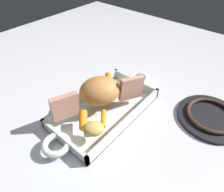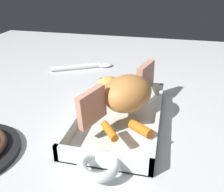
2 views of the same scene
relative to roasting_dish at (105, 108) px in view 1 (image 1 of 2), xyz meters
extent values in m
plane|color=silver|center=(0.00, 0.00, -0.01)|extent=(1.78, 1.78, 0.00)
cube|color=silver|center=(0.00, 0.00, -0.01)|extent=(0.35, 0.20, 0.01)
cube|color=silver|center=(0.00, 0.09, 0.00)|extent=(0.35, 0.01, 0.04)
cube|color=silver|center=(0.00, -0.09, 0.00)|extent=(0.35, 0.01, 0.04)
cube|color=silver|center=(0.17, 0.00, 0.00)|extent=(0.01, 0.20, 0.04)
cube|color=silver|center=(-0.17, 0.00, 0.00)|extent=(0.01, 0.20, 0.04)
torus|color=silver|center=(0.20, 0.00, 0.01)|extent=(0.08, 0.08, 0.02)
torus|color=silver|center=(-0.20, 0.00, 0.01)|extent=(0.08, 0.08, 0.02)
ellipsoid|color=#BB793D|center=(0.00, -0.02, 0.07)|extent=(0.17, 0.16, 0.09)
cube|color=tan|center=(0.12, -0.05, 0.06)|extent=(0.09, 0.04, 0.08)
cube|color=tan|center=(-0.08, 0.05, 0.06)|extent=(0.08, 0.05, 0.09)
cylinder|color=orange|center=(0.10, 0.01, 0.04)|extent=(0.06, 0.06, 0.03)
cylinder|color=orange|center=(-0.11, 0.00, 0.03)|extent=(0.06, 0.05, 0.02)
cylinder|color=orange|center=(-0.09, -0.06, 0.03)|extent=(0.05, 0.06, 0.03)
cylinder|color=orange|center=(0.06, 0.05, 0.03)|extent=(0.06, 0.05, 0.02)
ellipsoid|color=gold|center=(0.11, 0.06, 0.04)|extent=(0.07, 0.08, 0.04)
cylinder|color=black|center=(-0.20, 0.28, -0.01)|extent=(0.21, 0.21, 0.01)
torus|color=#382319|center=(-0.20, 0.28, 0.00)|extent=(0.16, 0.16, 0.01)
camera|label=1|loc=(0.32, 0.31, 0.45)|focal=30.45mm
camera|label=2|loc=(-0.53, -0.10, 0.33)|focal=39.95mm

